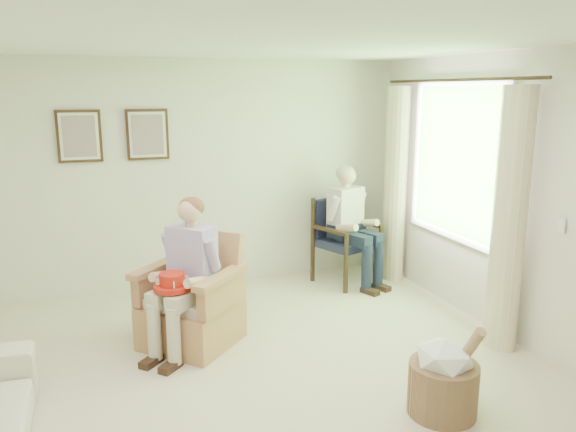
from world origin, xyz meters
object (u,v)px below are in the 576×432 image
object	(u,v)px
person_dark	(350,217)
red_hat	(172,283)
wicker_armchair	(190,309)
person_wicker	(191,265)
hatbox	(444,377)
wood_armchair	(344,236)

from	to	relation	value
person_dark	red_hat	xyz separation A→B (m)	(-2.22, -1.25, -0.13)
wicker_armchair	person_wicker	size ratio (longest dim) A/B	0.75
wicker_armchair	hatbox	xyz separation A→B (m)	(1.50, -1.75, -0.03)
person_wicker	person_dark	xyz separation A→B (m)	(2.04, 1.12, 0.04)
red_hat	wood_armchair	bearing A→B (deg)	32.46
wood_armchair	person_wicker	bearing A→B (deg)	-169.74
hatbox	wicker_armchair	bearing A→B (deg)	130.68
person_wicker	hatbox	size ratio (longest dim) A/B	1.85
person_dark	person_wicker	bearing A→B (deg)	-173.16
person_wicker	hatbox	bearing A→B (deg)	-2.53
person_wicker	wood_armchair	bearing A→B (deg)	76.68
wicker_armchair	red_hat	size ratio (longest dim) A/B	3.19
wood_armchair	person_dark	world-z (taller)	person_dark
red_hat	person_dark	bearing A→B (deg)	29.35
person_wicker	wicker_armchair	bearing A→B (deg)	134.56
person_dark	hatbox	world-z (taller)	person_dark
wicker_armchair	wood_armchair	world-z (taller)	wicker_armchair
wicker_armchair	red_hat	world-z (taller)	wicker_armchair
wicker_armchair	person_dark	world-z (taller)	person_dark
wood_armchair	person_dark	distance (m)	0.31
wood_armchair	person_dark	bearing A→B (deg)	-111.86
person_dark	hatbox	bearing A→B (deg)	-122.99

